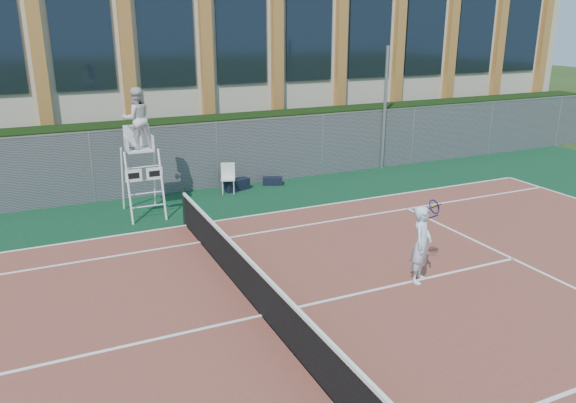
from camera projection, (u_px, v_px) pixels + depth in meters
name	position (u px, v px, depth m)	size (l,w,h in m)	color
ground	(262.00, 317.00, 10.69)	(120.00, 120.00, 0.00)	#233814
apron	(244.00, 295.00, 11.56)	(36.00, 20.00, 0.01)	#0B311E
tennis_court	(262.00, 316.00, 10.69)	(23.77, 10.97, 0.02)	brown
tennis_net	(262.00, 291.00, 10.53)	(0.10, 11.30, 1.10)	black
fence	(158.00, 162.00, 17.97)	(40.00, 0.06, 2.20)	#595E60
hedge	(150.00, 154.00, 19.00)	(40.00, 1.40, 2.20)	black
building	(108.00, 51.00, 24.95)	(45.00, 10.60, 8.22)	#BFB39E
steel_pole	(385.00, 109.00, 20.94)	(0.12, 0.12, 4.56)	#9EA0A5
umpire_chair	(137.00, 122.00, 15.63)	(1.03, 1.59, 3.70)	white
plastic_chair	(228.00, 175.00, 18.36)	(0.58, 0.58, 0.97)	silver
sports_bag_near	(237.00, 185.00, 18.70)	(0.86, 0.34, 0.37)	black
sports_bag_far	(273.00, 181.00, 19.32)	(0.67, 0.29, 0.27)	black
tennis_player	(421.00, 244.00, 11.86)	(1.01, 0.79, 1.71)	white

